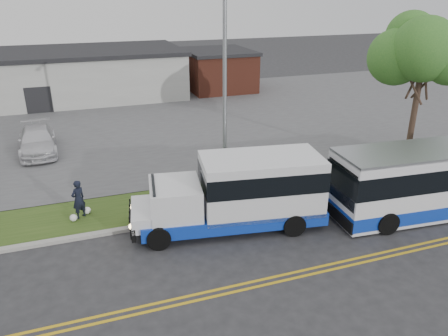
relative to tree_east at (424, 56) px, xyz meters
name	(u,v)px	position (x,y,z in m)	size (l,w,h in m)	color
ground	(179,235)	(-14.00, -3.00, -6.20)	(140.00, 140.00, 0.00)	#28282B
lane_line_north	(207,292)	(-14.00, -6.85, -6.20)	(70.00, 0.12, 0.01)	gold
lane_line_south	(209,298)	(-14.00, -7.15, -6.20)	(70.00, 0.12, 0.01)	gold
curb	(173,221)	(-14.00, -1.90, -6.13)	(80.00, 0.30, 0.15)	#9E9B93
verge	(164,204)	(-14.00, -0.10, -6.15)	(80.00, 3.30, 0.10)	#2E4918
parking_lot	(124,123)	(-14.00, 14.00, -6.15)	(80.00, 25.00, 0.10)	#4C4C4F
commercial_building	(39,76)	(-20.00, 24.00, -4.02)	(25.40, 10.40, 4.35)	#9E9E99
brick_wing	(218,70)	(-3.50, 23.00, -4.24)	(6.30, 7.30, 3.90)	brown
tree_east	(424,56)	(0.00, 0.00, 0.00)	(5.20, 5.20, 8.33)	#3D2721
streetlight_near	(225,91)	(-11.00, -0.27, -0.97)	(0.35, 1.53, 9.50)	gray
shuttle_bus	(242,190)	(-11.23, -3.06, -4.56)	(8.32, 3.75, 3.08)	#0F33A9
pedestrian	(78,199)	(-17.74, -0.24, -5.22)	(0.64, 0.42, 1.76)	black
parked_car_b	(37,140)	(-19.78, 9.28, -5.36)	(2.10, 5.16, 1.50)	silver
grocery_bag_left	(73,218)	(-18.04, -0.49, -5.94)	(0.32, 0.32, 0.32)	white
grocery_bag_right	(87,210)	(-17.44, 0.01, -5.94)	(0.32, 0.32, 0.32)	white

